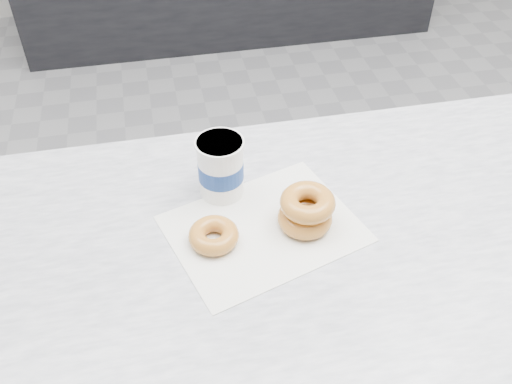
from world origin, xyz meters
The scene contains 6 objects.
ground centered at (0.00, 0.00, 0.00)m, with size 5.00×5.00×0.00m, color gray.
counter centered at (0.00, -0.60, 0.45)m, with size 3.06×0.76×0.90m.
wax_paper centered at (-0.36, -0.55, 0.90)m, with size 0.34×0.26×0.00m, color silver.
donut_single centered at (-0.45, -0.56, 0.92)m, with size 0.09×0.09×0.03m, color gold.
donut_stack centered at (-0.28, -0.55, 0.94)m, with size 0.13×0.13×0.07m.
coffee_cup centered at (-0.42, -0.43, 0.96)m, with size 0.11×0.11×0.13m.
Camera 1 is at (-0.52, -1.27, 1.67)m, focal length 40.00 mm.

